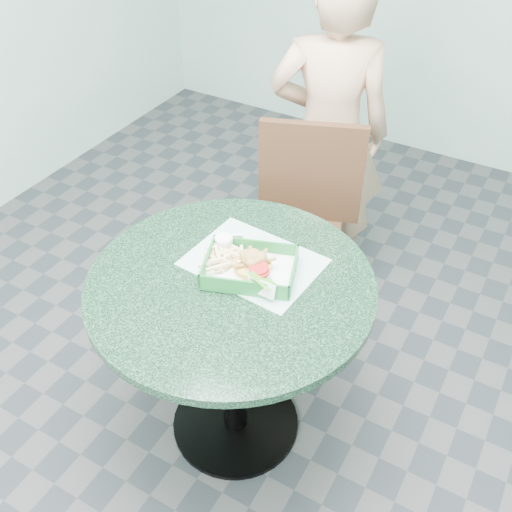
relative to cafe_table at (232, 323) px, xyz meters
The scene contains 10 objects.
floor 0.58m from the cafe_table, ahead, with size 4.00×5.00×0.02m, color #303335.
cafe_table is the anchor object (origin of this frame).
dining_chair 0.72m from the cafe_table, 98.53° to the left, with size 0.45×0.45×0.93m.
diner_person 1.09m from the cafe_table, 97.50° to the left, with size 0.55×0.36×1.50m, color tan.
placemat 0.21m from the cafe_table, 81.66° to the left, with size 0.42×0.31×0.00m, color #A2D8D0.
food_basket 0.20m from the cafe_table, 58.86° to the left, with size 0.29×0.21×0.06m.
crab_sandwich 0.24m from the cafe_table, 58.78° to the left, with size 0.12×0.12×0.07m.
fries_pile 0.24m from the cafe_table, 125.46° to the left, with size 0.12×0.13×0.05m, color beige, non-canonical shape.
sauce_ramekin 0.28m from the cafe_table, 114.67° to the left, with size 0.06×0.06×0.03m.
garnish_cup 0.23m from the cafe_table, 12.50° to the left, with size 0.11×0.11×0.04m.
Camera 1 is at (0.77, -1.19, 2.05)m, focal length 42.00 mm.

